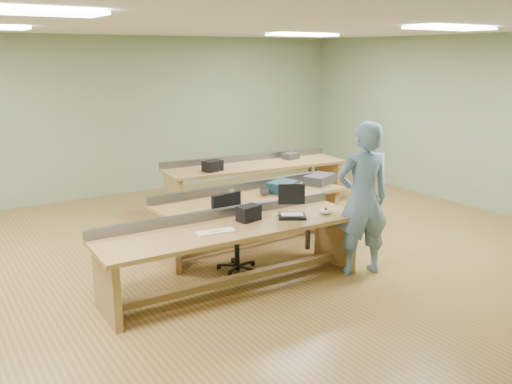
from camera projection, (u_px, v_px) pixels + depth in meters
floor at (220, 255)px, 7.37m from camera, size 10.00×10.00×0.00m
ceiling at (216, 25)px, 6.63m from camera, size 10.00×10.00×0.00m
wall_back at (115, 117)px, 10.25m from camera, size 10.00×0.04×3.00m
wall_front at (499, 226)px, 3.75m from camera, size 10.00×0.04×3.00m
wall_right at (464, 121)px, 9.64m from camera, size 0.04×8.00×3.00m
fluor_panels at (216, 28)px, 6.64m from camera, size 6.20×3.50×0.03m
workbench_front at (232, 241)px, 6.25m from camera, size 3.21×0.95×0.86m
workbench_mid at (250, 208)px, 7.59m from camera, size 2.83×0.81×0.86m
workbench_back at (255, 174)px, 9.71m from camera, size 3.37×1.20×0.86m
person at (362, 199)px, 6.57m from camera, size 0.80×0.65×1.90m
laptop_base at (292, 216)px, 6.51m from camera, size 0.42×0.40×0.04m
laptop_screen at (292, 194)px, 6.57m from camera, size 0.28×0.19×0.26m
keyboard at (216, 232)px, 5.94m from camera, size 0.44×0.20×0.02m
trackball_mouse at (325, 211)px, 6.65m from camera, size 0.17×0.19×0.07m
camera_bag at (249, 213)px, 6.36m from camera, size 0.30×0.22×0.18m
task_chair at (235, 242)px, 6.83m from camera, size 0.57×0.57×0.95m
parts_bin_teal at (283, 187)px, 7.71m from camera, size 0.51×0.45×0.15m
parts_bin_grey at (319, 179)px, 8.21m from camera, size 0.57×0.48×0.13m
mug at (264, 192)px, 7.51m from camera, size 0.13×0.13×0.10m
drinks_can at (232, 194)px, 7.36m from camera, size 0.07×0.07×0.12m
storage_box_back at (213, 166)px, 9.08m from camera, size 0.35×0.29×0.18m
tray_back at (290, 156)px, 10.12m from camera, size 0.31×0.25×0.11m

